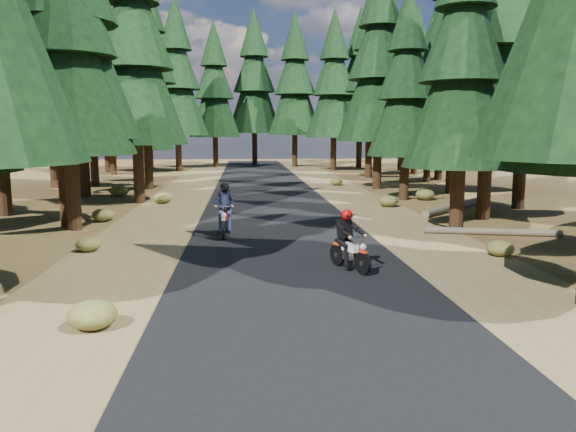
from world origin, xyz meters
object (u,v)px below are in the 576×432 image
object	(u,v)px
log_near	(454,207)
rider_lead	(350,250)
log_far	(492,232)
rider_follow	(225,219)

from	to	relation	value
log_near	rider_lead	xyz separation A→B (m)	(-6.70, -10.50, 0.35)
log_near	log_far	xyz separation A→B (m)	(-1.00, -6.07, -0.04)
log_near	rider_follow	xyz separation A→B (m)	(-9.97, -5.57, 0.43)
log_far	rider_lead	world-z (taller)	rider_lead
log_far	rider_follow	xyz separation A→B (m)	(-8.97, 0.50, 0.47)
rider_follow	log_far	bearing A→B (deg)	178.32
log_near	rider_follow	bearing A→B (deg)	161.92
log_far	rider_follow	distance (m)	9.00
log_far	rider_follow	bearing A→B (deg)	-169.56
rider_lead	rider_follow	distance (m)	5.92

